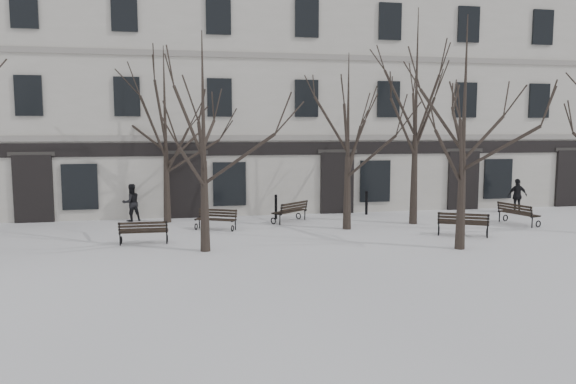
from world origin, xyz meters
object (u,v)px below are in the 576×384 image
object	(u,v)px
bench_4	(291,211)
bench_2	(463,223)
bench_1	(144,231)
bench_5	(518,213)
tree_2	(465,105)
bench_3	(216,219)
tree_1	(203,115)

from	to	relation	value
bench_4	bench_2	bearing A→B (deg)	103.52
bench_1	bench_5	xyz separation A→B (m)	(15.20, 1.08, 0.04)
tree_2	bench_3	world-z (taller)	tree_2
bench_4	bench_5	world-z (taller)	bench_5
bench_1	bench_3	size ratio (longest dim) A/B	0.99
bench_2	bench_5	xyz separation A→B (m)	(3.52, 1.91, -0.01)
bench_4	bench_1	bearing A→B (deg)	-8.87
tree_2	bench_5	bearing A→B (deg)	39.73
bench_3	tree_2	bearing A→B (deg)	-7.34
bench_1	bench_5	size ratio (longest dim) A/B	0.89
tree_2	bench_1	distance (m)	11.70
tree_1	bench_2	distance (m)	10.42
tree_2	bench_2	size ratio (longest dim) A/B	4.03
tree_1	bench_2	size ratio (longest dim) A/B	3.74
tree_2	bench_1	xyz separation A→B (m)	(-10.49, 2.84, -4.35)
bench_2	bench_3	distance (m)	9.54
tree_2	bench_5	xyz separation A→B (m)	(4.71, 3.92, -4.31)
tree_1	bench_4	size ratio (longest dim) A/B	4.02
tree_2	bench_4	bearing A→B (deg)	125.58
bench_1	bench_5	distance (m)	15.24
bench_1	bench_4	distance (m)	6.91
bench_3	bench_2	bearing A→B (deg)	6.82
tree_2	tree_1	bearing A→B (deg)	171.21
bench_1	bench_2	world-z (taller)	bench_2
bench_5	bench_1	bearing A→B (deg)	79.12
bench_1	bench_5	bearing A→B (deg)	-174.90
tree_1	bench_2	xyz separation A→B (m)	(9.62, 0.71, -3.95)
tree_1	bench_3	xyz separation A→B (m)	(0.62, 3.86, -4.01)
bench_1	bench_4	world-z (taller)	bench_4
bench_1	bench_4	size ratio (longest dim) A/B	0.95
bench_1	bench_5	world-z (taller)	bench_5
bench_3	bench_5	bearing A→B (deg)	20.45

